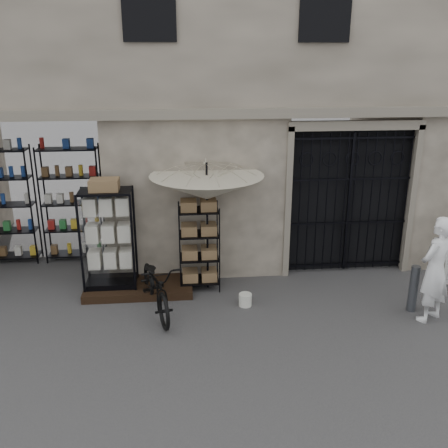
{
  "coord_description": "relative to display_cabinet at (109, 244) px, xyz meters",
  "views": [
    {
      "loc": [
        -1.6,
        -7.08,
        4.27
      ],
      "look_at": [
        -0.8,
        1.4,
        1.35
      ],
      "focal_mm": 40.0,
      "sensor_mm": 36.0,
      "label": 1
    }
  ],
  "objects": [
    {
      "name": "market_umbrella",
      "position": [
        1.81,
        0.02,
        1.14
      ],
      "size": [
        2.22,
        2.25,
        2.93
      ],
      "rotation": [
        0.0,
        0.0,
        0.28
      ],
      "color": "black",
      "rests_on": "ground"
    },
    {
      "name": "white_bucket",
      "position": [
        2.42,
        -0.78,
        -0.86
      ],
      "size": [
        0.31,
        0.31,
        0.22
      ],
      "primitive_type": "cylinder",
      "rotation": [
        0.0,
        0.0,
        -0.41
      ],
      "color": "silver",
      "rests_on": "ground"
    },
    {
      "name": "main_building",
      "position": [
        2.9,
        2.41,
        3.53
      ],
      "size": [
        14.0,
        4.0,
        9.0
      ],
      "primitive_type": "cube",
      "color": "tan",
      "rests_on": "ground"
    },
    {
      "name": "wire_rack",
      "position": [
        1.65,
        0.04,
        -0.16
      ],
      "size": [
        0.83,
        0.69,
        1.65
      ],
      "rotation": [
        0.0,
        0.0,
        -0.26
      ],
      "color": "black",
      "rests_on": "ground"
    },
    {
      "name": "steel_bollard",
      "position": [
        5.29,
        -1.23,
        -0.55
      ],
      "size": [
        0.18,
        0.18,
        0.84
      ],
      "primitive_type": "cylinder",
      "rotation": [
        0.0,
        0.0,
        -0.2
      ],
      "color": "#595D64",
      "rests_on": "ground"
    },
    {
      "name": "display_cabinet",
      "position": [
        0.0,
        0.0,
        0.0
      ],
      "size": [
        0.99,
        0.7,
        1.98
      ],
      "rotation": [
        0.0,
        0.0,
        0.16
      ],
      "color": "black",
      "rests_on": "step_platform"
    },
    {
      "name": "step_platform",
      "position": [
        0.5,
        -0.04,
        -0.9
      ],
      "size": [
        2.0,
        0.9,
        0.15
      ],
      "primitive_type": "cube",
      "color": "black",
      "rests_on": "ground"
    },
    {
      "name": "bicycle",
      "position": [
        0.87,
        -0.84,
        -0.97
      ],
      "size": [
        0.88,
        1.11,
        1.87
      ],
      "primitive_type": "imported",
      "rotation": [
        0.0,
        0.0,
        0.25
      ],
      "color": "black",
      "rests_on": "ground"
    },
    {
      "name": "iron_gate",
      "position": [
        4.65,
        0.69,
        0.53
      ],
      "size": [
        2.5,
        0.21,
        3.0
      ],
      "color": "black",
      "rests_on": "ground"
    },
    {
      "name": "ground",
      "position": [
        2.9,
        -1.59,
        -0.97
      ],
      "size": [
        80.0,
        80.0,
        0.0
      ],
      "primitive_type": "plane",
      "color": "black",
      "rests_on": "ground"
    },
    {
      "name": "shop_recess",
      "position": [
        -1.6,
        1.21,
        0.53
      ],
      "size": [
        3.0,
        1.7,
        3.0
      ],
      "primitive_type": "cube",
      "color": "black",
      "rests_on": "ground"
    },
    {
      "name": "shopkeeper",
      "position": [
        5.45,
        -1.54,
        -0.97
      ],
      "size": [
        1.52,
        1.91,
        0.44
      ],
      "primitive_type": "imported",
      "rotation": [
        0.0,
        0.0,
        3.69
      ],
      "color": "white",
      "rests_on": "ground"
    },
    {
      "name": "shop_shelving",
      "position": [
        -1.65,
        1.71,
        0.28
      ],
      "size": [
        2.7,
        0.5,
        2.5
      ],
      "primitive_type": "cube",
      "color": "black",
      "rests_on": "ground"
    }
  ]
}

